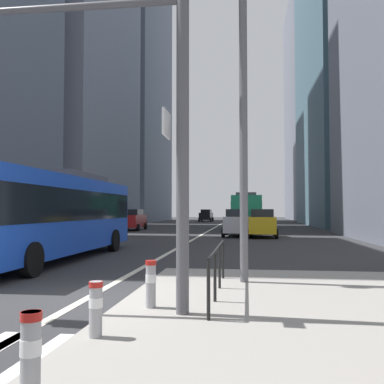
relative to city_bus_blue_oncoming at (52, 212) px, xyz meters
The scene contains 19 objects.
ground_plane 14.15m from the city_bus_blue_oncoming, 74.16° to the left, with size 160.00×160.00×0.00m, color #303033.
median_island 12.10m from the city_bus_blue_oncoming, 38.80° to the right, with size 9.00×10.00×0.15m, color gray.
lane_centre_line 23.88m from the city_bus_blue_oncoming, 80.75° to the left, with size 0.20×80.00×0.01m, color beige.
office_tower_left_mid 39.00m from the city_bus_blue_oncoming, 112.55° to the left, with size 11.06×19.65×49.03m, color slate.
office_tower_left_far 59.59m from the city_bus_blue_oncoming, 102.74° to the left, with size 10.44×21.88×48.63m, color slate.
office_tower_right_mid 46.38m from the city_bus_blue_oncoming, 61.59° to the left, with size 12.41×23.77×34.30m, color slate.
office_tower_right_far 73.86m from the city_bus_blue_oncoming, 72.99° to the left, with size 10.54×25.77×42.88m, color slate.
city_bus_blue_oncoming is the anchor object (origin of this frame).
city_bus_red_receding 26.39m from the city_bus_blue_oncoming, 74.38° to the left, with size 2.84×11.72×3.40m.
car_oncoming_mid 53.00m from the city_bus_blue_oncoming, 89.19° to the left, with size 2.16×4.50×1.94m.
car_receding_near 16.86m from the city_bus_blue_oncoming, 60.55° to the left, with size 2.12×4.34×1.94m.
car_receding_far 16.94m from the city_bus_blue_oncoming, 67.16° to the left, with size 2.12×4.45×1.94m.
car_oncoming_far 23.66m from the city_bus_blue_oncoming, 98.09° to the left, with size 2.12×4.61×1.94m.
traffic_signal_gantry 9.43m from the city_bus_blue_oncoming, 61.04° to the right, with size 5.28×0.65×6.00m.
street_lamp_post 9.22m from the city_bus_blue_oncoming, 33.08° to the right, with size 5.50×0.32×8.00m.
bollard_front 12.72m from the city_bus_blue_oncoming, 65.27° to the right, with size 0.20×0.20×0.83m.
bollard_left 10.85m from the city_bus_blue_oncoming, 61.38° to the right, with size 0.20×0.20×0.76m.
bollard_right 9.49m from the city_bus_blue_oncoming, 54.08° to the right, with size 0.20×0.20×0.84m.
pedestrian_railing 9.18m from the city_bus_blue_oncoming, 43.46° to the right, with size 0.06×4.23×0.98m.
Camera 1 is at (3.41, -8.69, 1.91)m, focal length 39.90 mm.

